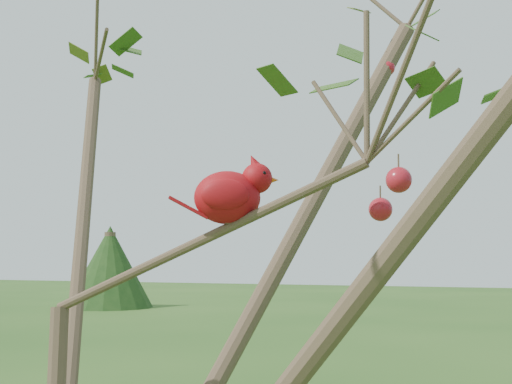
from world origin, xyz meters
TOP-DOWN VIEW (x-y plane):
  - crabapple_tree at (0.03, -0.02)m, footprint 2.35×2.05m
  - cardinal at (0.31, 0.07)m, footprint 0.19×0.13m
  - distant_trees at (-2.37, 22.47)m, footprint 37.46×15.80m

SIDE VIEW (x-z plane):
  - distant_trees at x=-2.37m, z-range -0.04..2.92m
  - crabapple_tree at x=0.03m, z-range 0.65..3.60m
  - cardinal at x=0.31m, z-range 2.09..2.22m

